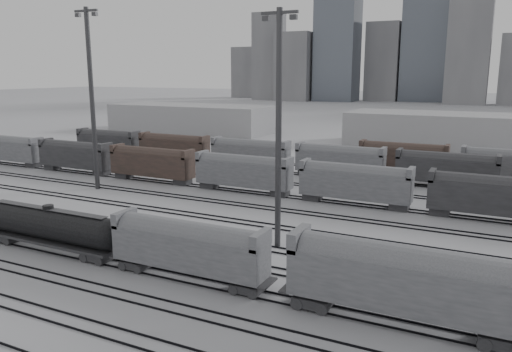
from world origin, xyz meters
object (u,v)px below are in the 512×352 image
at_px(light_mast_c, 279,125).
at_px(hopper_car_a, 188,245).
at_px(hopper_car_b, 403,278).
at_px(tank_car_b, 50,226).

bearing_deg(light_mast_c, hopper_car_a, -106.41).
relative_size(hopper_car_b, light_mast_c, 0.69).
distance_m(tank_car_b, light_mast_c, 24.99).
xyz_separation_m(tank_car_b, hopper_car_b, (34.46, 0.00, 0.99)).
height_order(hopper_car_a, light_mast_c, light_mast_c).
relative_size(hopper_car_a, hopper_car_b, 0.88).
relative_size(tank_car_b, hopper_car_a, 1.27).
height_order(tank_car_b, hopper_car_b, hopper_car_b).
xyz_separation_m(tank_car_b, hopper_car_a, (16.58, 0.00, 0.58)).
xyz_separation_m(hopper_car_a, hopper_car_b, (17.88, 0.00, 0.42)).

